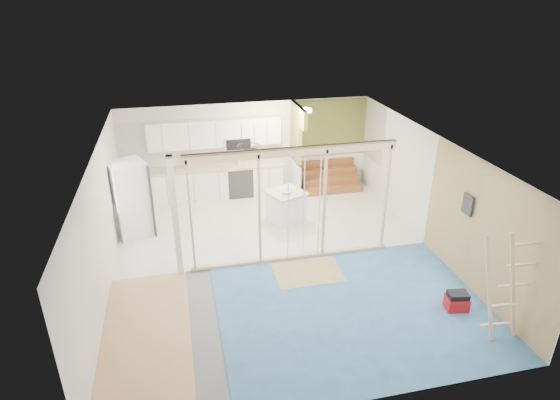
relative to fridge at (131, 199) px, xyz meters
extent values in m
cube|color=slate|center=(3.11, -2.01, -0.92)|extent=(7.00, 8.00, 0.01)
cube|color=white|center=(3.11, -2.01, 1.68)|extent=(7.00, 8.00, 0.01)
cube|color=white|center=(3.11, 1.99, 0.38)|extent=(7.00, 0.01, 2.60)
cube|color=white|center=(3.11, -6.01, 0.38)|extent=(7.00, 0.01, 2.60)
cube|color=white|center=(-0.39, -2.01, 0.38)|extent=(0.01, 8.00, 2.60)
cube|color=white|center=(6.61, -2.01, 0.38)|extent=(0.01, 8.00, 2.60)
cube|color=silver|center=(3.11, -0.01, -0.91)|extent=(7.00, 4.00, 0.02)
cube|color=#4C82B9|center=(4.11, -4.01, -0.91)|extent=(5.00, 4.00, 0.02)
cube|color=tan|center=(0.36, -4.01, -0.91)|extent=(1.50, 4.00, 0.02)
cube|color=tan|center=(3.61, -2.61, -0.90)|extent=(1.40, 1.00, 0.01)
cube|color=tan|center=(3.41, -2.01, 1.58)|extent=(4.40, 0.09, 0.18)
cube|color=tan|center=(3.41, -2.01, -0.87)|extent=(4.40, 0.09, 0.06)
cube|color=silver|center=(1.01, -2.01, 0.38)|extent=(0.12, 0.14, 2.60)
cube|color=tan|center=(1.31, -2.01, 0.38)|extent=(0.04, 0.09, 2.40)
cube|color=tan|center=(2.71, -2.01, 0.38)|extent=(0.05, 0.09, 2.40)
cube|color=tan|center=(4.11, -2.01, 0.38)|extent=(0.04, 0.09, 2.40)
cube|color=tan|center=(5.51, -2.01, 0.38)|extent=(0.04, 0.09, 2.40)
cylinder|color=silver|center=(3.31, -2.04, 0.30)|extent=(0.02, 0.02, 2.35)
cylinder|color=silver|center=(4.01, -1.99, 0.30)|extent=(0.02, 0.02, 2.35)
cylinder|color=silver|center=(3.66, -2.01, 0.30)|extent=(0.02, 0.02, 2.35)
cube|color=white|center=(2.21, 1.69, -0.48)|extent=(3.60, 0.60, 0.88)
cube|color=#C3BA98|center=(2.21, 1.69, -0.01)|extent=(3.66, 0.64, 0.05)
cube|color=white|center=(-0.09, 0.59, -0.48)|extent=(0.60, 1.60, 0.88)
cube|color=#C3BA98|center=(-0.09, 0.59, -0.01)|extent=(0.64, 1.64, 0.05)
cube|color=white|center=(2.21, 1.81, 0.93)|extent=(3.60, 0.34, 0.75)
cube|color=white|center=(2.81, 1.77, 0.63)|extent=(0.72, 0.38, 0.36)
cube|color=black|center=(2.81, 1.58, 0.63)|extent=(0.68, 0.02, 0.30)
cube|color=olive|center=(4.41, 1.54, 0.88)|extent=(0.10, 0.90, 1.60)
cube|color=white|center=(4.41, 1.54, -0.47)|extent=(0.10, 0.90, 0.90)
cube|color=olive|center=(4.41, 0.84, 1.43)|extent=(0.10, 0.50, 0.50)
cube|color=olive|center=(5.51, 1.96, 0.83)|extent=(2.20, 0.04, 1.60)
cube|color=white|center=(5.51, 1.96, -0.47)|extent=(2.20, 0.04, 0.90)
cube|color=brown|center=(5.46, 1.19, -0.82)|extent=(1.70, 0.26, 0.20)
cube|color=brown|center=(5.46, 1.45, -0.62)|extent=(1.70, 0.26, 0.20)
cube|color=brown|center=(5.46, 1.71, -0.42)|extent=(1.70, 0.26, 0.20)
cube|color=brown|center=(5.46, 1.97, -0.22)|extent=(1.70, 0.26, 0.20)
torus|color=black|center=(2.81, -0.11, 1.13)|extent=(0.52, 0.52, 0.02)
cylinder|color=black|center=(2.66, -0.11, 1.38)|extent=(0.01, 0.01, 0.50)
cylinder|color=black|center=(2.96, -0.11, 1.38)|extent=(0.01, 0.01, 0.50)
cylinder|color=#343438|center=(2.71, -0.21, 0.98)|extent=(0.14, 0.14, 0.14)
cylinder|color=#343438|center=(2.93, -0.01, 1.00)|extent=(0.12, 0.12, 0.12)
cube|color=tan|center=(6.59, -4.01, 0.38)|extent=(0.02, 4.00, 2.60)
cube|color=#343438|center=(6.54, -3.41, 0.73)|extent=(0.04, 0.30, 0.40)
cylinder|color=#FFEABF|center=(4.51, 0.99, 1.62)|extent=(0.32, 0.32, 0.08)
cube|color=white|center=(-0.01, 0.00, 0.00)|extent=(1.01, 0.99, 1.83)
cube|color=#343438|center=(0.38, 0.00, 0.00)|extent=(0.28, 0.69, 1.79)
cube|color=white|center=(3.71, -0.20, -0.54)|extent=(0.97, 0.97, 0.76)
cube|color=#C3BA98|center=(3.71, -0.20, -0.12)|extent=(1.09, 1.09, 0.04)
imported|color=silver|center=(3.70, -0.28, -0.07)|extent=(0.31, 0.31, 0.06)
imported|color=silver|center=(1.44, 1.72, 0.17)|extent=(0.15, 0.15, 0.30)
imported|color=silver|center=(2.84, 1.73, 0.12)|extent=(0.10, 0.10, 0.22)
cube|color=#B41013|center=(5.96, -4.39, -0.78)|extent=(0.44, 0.36, 0.28)
cube|color=black|center=(5.96, -4.39, -0.59)|extent=(0.40, 0.32, 0.10)
cube|color=#DFB388|center=(5.88, -5.21, 0.10)|extent=(0.46, 0.21, 2.00)
cube|color=#DFB388|center=(6.32, -5.21, 0.10)|extent=(0.46, 0.21, 2.00)
cube|color=#DFB388|center=(6.16, -5.21, -0.64)|extent=(0.47, 0.21, 0.13)
cube|color=#DFB388|center=(6.24, -5.21, -0.26)|extent=(0.47, 0.21, 0.13)
cube|color=#DFB388|center=(6.32, -5.21, 0.13)|extent=(0.47, 0.21, 0.13)
cube|color=#DFB388|center=(6.40, -5.21, 0.51)|extent=(0.47, 0.21, 0.13)
cube|color=#DFB388|center=(6.48, -5.21, 0.90)|extent=(0.47, 0.21, 0.13)
camera|label=1|loc=(1.20, -10.54, 4.58)|focal=30.00mm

